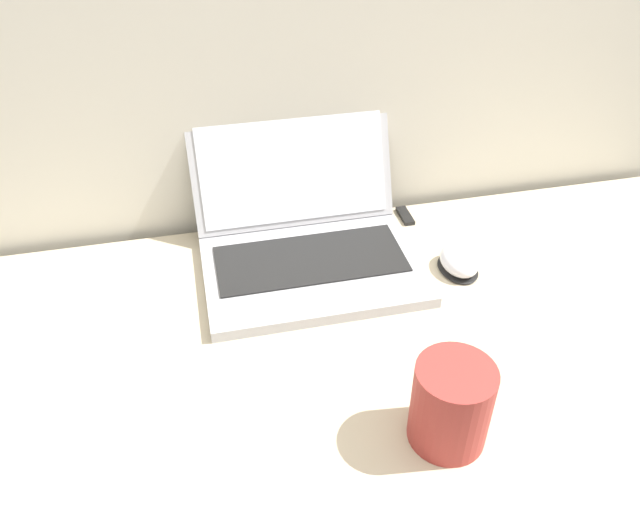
{
  "coord_description": "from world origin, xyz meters",
  "views": [
    {
      "loc": [
        -0.23,
        -0.26,
        1.44
      ],
      "look_at": [
        -0.06,
        0.51,
        0.85
      ],
      "focal_mm": 35.0,
      "sensor_mm": 36.0,
      "label": 1
    }
  ],
  "objects": [
    {
      "name": "desk",
      "position": [
        0.0,
        0.37,
        0.38
      ],
      "size": [
        1.46,
        0.74,
        0.77
      ],
      "color": "beige",
      "rests_on": "ground_plane"
    },
    {
      "name": "laptop",
      "position": [
        -0.06,
        0.63,
        0.82
      ],
      "size": [
        0.37,
        0.35,
        0.23
      ],
      "color": "#ADADB2",
      "rests_on": "desk"
    },
    {
      "name": "drink_cup",
      "position": [
        0.04,
        0.2,
        0.83
      ],
      "size": [
        0.1,
        0.1,
        0.12
      ],
      "color": "#9E332D",
      "rests_on": "desk"
    },
    {
      "name": "computer_mouse",
      "position": [
        0.19,
        0.53,
        0.78
      ],
      "size": [
        0.07,
        0.09,
        0.04
      ],
      "color": "black",
      "rests_on": "desk"
    },
    {
      "name": "usb_stick",
      "position": [
        0.16,
        0.7,
        0.77
      ],
      "size": [
        0.02,
        0.06,
        0.01
      ],
      "color": "black",
      "rests_on": "desk"
    }
  ]
}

